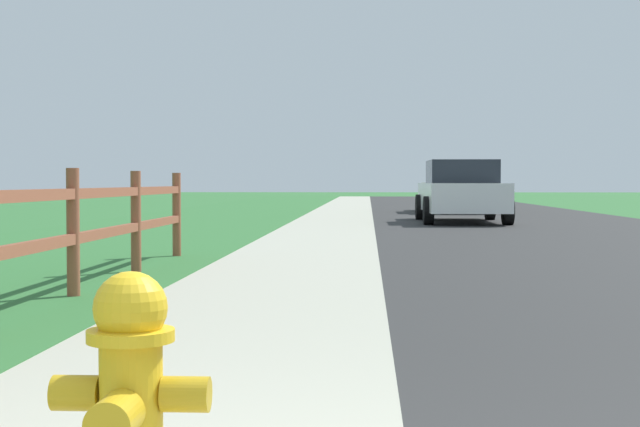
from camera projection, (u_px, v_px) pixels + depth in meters
name	position (u px, v px, depth m)	size (l,w,h in m)	color
ground_plane	(373.00, 216.00, 26.84)	(120.00, 120.00, 0.00)	#316D34
road_asphalt	(486.00, 213.00, 28.66)	(7.00, 66.00, 0.01)	#2C2C2C
curb_concrete	(276.00, 213.00, 28.99)	(6.00, 66.00, 0.01)	#B0AF9B
grass_verge	(228.00, 213.00, 29.07)	(5.00, 66.00, 0.00)	#316D34
fire_hydrant	(130.00, 392.00, 2.66)	(0.45, 0.39, 0.72)	yellow
rail_fence	(27.00, 229.00, 6.80)	(0.11, 10.78, 1.09)	brown
parked_suv_white	(461.00, 192.00, 22.42)	(2.04, 4.63, 1.49)	white
parked_car_beige	(455.00, 187.00, 29.90)	(2.13, 4.69, 1.57)	#C6B793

